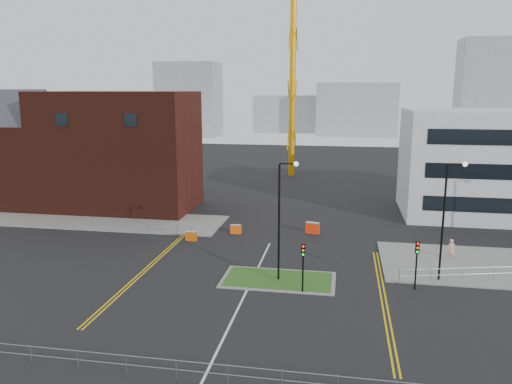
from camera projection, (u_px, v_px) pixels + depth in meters
The scene contains 25 objects.
ground at pixel (229, 327), 30.61m from camera, with size 200.00×200.00×0.00m, color black.
pavement_left at pixel (98, 220), 55.21m from camera, with size 28.00×8.00×0.12m, color slate.
island_kerb at pixel (278, 280), 37.98m from camera, with size 8.60×4.60×0.08m, color slate.
grass_island at pixel (278, 280), 37.98m from camera, with size 8.00×4.00×0.12m, color #204918.
brick_building at pixel (95, 152), 60.12m from camera, with size 24.20×10.07×14.24m.
tower_crane at pixel (330, 8), 77.22m from camera, with size 52.95×4.48×38.49m.
streetlamp_island at pixel (282, 212), 36.85m from camera, with size 1.46×0.36×9.18m.
streetlamp_right_near at pixel (447, 212), 36.74m from camera, with size 1.46×0.36×9.18m.
traffic_light_island at pixel (303, 259), 35.18m from camera, with size 0.28×0.33×3.65m.
traffic_light_right at pixel (417, 256), 35.75m from camera, with size 0.28×0.33×3.65m.
railing_front at pixel (202, 368), 24.67m from camera, with size 24.05×0.05×1.10m.
railing_left at pixel (162, 227), 49.69m from camera, with size 6.05×0.05×1.10m.
centre_line at pixel (236, 312), 32.54m from camera, with size 0.15×30.00×0.01m, color silver.
yellow_left_a at pixel (151, 263), 41.78m from camera, with size 0.12×24.00×0.01m, color gold.
yellow_left_b at pixel (155, 263), 41.73m from camera, with size 0.12×24.00×0.01m, color gold.
yellow_right_a at pixel (381, 298), 34.78m from camera, with size 0.12×20.00×0.01m, color gold.
yellow_right_b at pixel (386, 298), 34.73m from camera, with size 0.12×20.00×0.01m, color gold.
skyline_a at pixel (189, 100), 150.86m from camera, with size 18.00×12.00×22.00m, color gray.
skyline_b at pixel (356, 109), 152.62m from camera, with size 24.00×12.00×16.00m, color gray.
skyline_c at pixel (484, 90), 140.63m from camera, with size 14.00×12.00×28.00m, color gray.
skyline_d at pixel (300, 114), 165.73m from camera, with size 30.00×12.00×12.00m, color gray.
pedestrian at pixel (451, 250), 42.25m from camera, with size 0.68×0.44×1.85m, color #F7A59F.
barrier_left at pixel (191, 236), 47.78m from camera, with size 1.09×0.38×0.91m.
barrier_mid at pixel (236, 229), 50.09m from camera, with size 1.10×0.39×0.92m.
barrier_right at pixel (313, 227), 50.13m from camera, with size 1.44×0.78×1.15m.
Camera 1 is at (6.53, -27.57, 14.35)m, focal length 35.00 mm.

